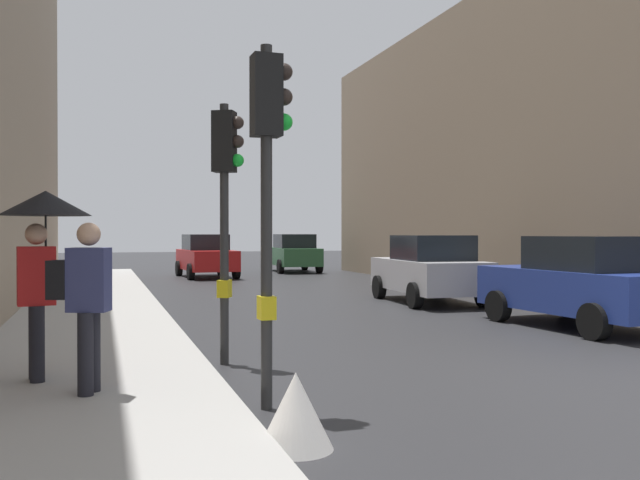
{
  "coord_description": "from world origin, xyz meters",
  "views": [
    {
      "loc": [
        -6.29,
        -7.15,
        1.82
      ],
      "look_at": [
        -0.5,
        11.15,
        1.63
      ],
      "focal_mm": 39.01,
      "sensor_mm": 36.0,
      "label": 1
    }
  ],
  "objects_px": {
    "traffic_light_near_left": "(269,159)",
    "car_green_estate": "(293,253)",
    "warning_sign_triangle": "(296,411)",
    "pedestrian_with_umbrella": "(43,231)",
    "car_silver_hatchback": "(429,269)",
    "car_red_sedan": "(206,256)",
    "car_blue_van": "(582,282)",
    "traffic_light_near_right": "(226,185)",
    "pedestrian_with_grey_backpack": "(85,297)"
  },
  "relations": [
    {
      "from": "car_blue_van",
      "to": "warning_sign_triangle",
      "type": "bearing_deg",
      "value": -142.62
    },
    {
      "from": "car_blue_van",
      "to": "warning_sign_triangle",
      "type": "xyz_separation_m",
      "value": [
        -7.22,
        -5.51,
        -0.55
      ]
    },
    {
      "from": "pedestrian_with_grey_backpack",
      "to": "warning_sign_triangle",
      "type": "xyz_separation_m",
      "value": [
        1.72,
        -1.96,
        -0.84
      ]
    },
    {
      "from": "traffic_light_near_right",
      "to": "car_silver_hatchback",
      "type": "bearing_deg",
      "value": 46.44
    },
    {
      "from": "pedestrian_with_grey_backpack",
      "to": "warning_sign_triangle",
      "type": "relative_size",
      "value": 2.72
    },
    {
      "from": "traffic_light_near_left",
      "to": "traffic_light_near_right",
      "type": "bearing_deg",
      "value": 90.05
    },
    {
      "from": "car_blue_van",
      "to": "traffic_light_near_left",
      "type": "bearing_deg",
      "value": -149.86
    },
    {
      "from": "traffic_light_near_right",
      "to": "traffic_light_near_left",
      "type": "relative_size",
      "value": 0.96
    },
    {
      "from": "traffic_light_near_right",
      "to": "car_silver_hatchback",
      "type": "height_order",
      "value": "traffic_light_near_right"
    },
    {
      "from": "warning_sign_triangle",
      "to": "traffic_light_near_left",
      "type": "bearing_deg",
      "value": 86.09
    },
    {
      "from": "traffic_light_near_right",
      "to": "traffic_light_near_left",
      "type": "distance_m",
      "value": 2.55
    },
    {
      "from": "traffic_light_near_right",
      "to": "car_red_sedan",
      "type": "bearing_deg",
      "value": 82.56
    },
    {
      "from": "car_red_sedan",
      "to": "pedestrian_with_umbrella",
      "type": "relative_size",
      "value": 2.01
    },
    {
      "from": "car_blue_van",
      "to": "car_red_sedan",
      "type": "xyz_separation_m",
      "value": [
        -4.65,
        17.39,
        0.0
      ]
    },
    {
      "from": "car_blue_van",
      "to": "pedestrian_with_grey_backpack",
      "type": "height_order",
      "value": "pedestrian_with_grey_backpack"
    },
    {
      "from": "traffic_light_near_right",
      "to": "car_blue_van",
      "type": "distance_m",
      "value": 7.48
    },
    {
      "from": "car_green_estate",
      "to": "warning_sign_triangle",
      "type": "xyz_separation_m",
      "value": [
        -7.03,
        -25.68,
        -0.55
      ]
    },
    {
      "from": "car_green_estate",
      "to": "pedestrian_with_grey_backpack",
      "type": "bearing_deg",
      "value": -110.25
    },
    {
      "from": "warning_sign_triangle",
      "to": "pedestrian_with_grey_backpack",
      "type": "bearing_deg",
      "value": 131.32
    },
    {
      "from": "car_silver_hatchback",
      "to": "car_blue_van",
      "type": "relative_size",
      "value": 1.0
    },
    {
      "from": "car_green_estate",
      "to": "pedestrian_with_umbrella",
      "type": "bearing_deg",
      "value": -111.94
    },
    {
      "from": "car_red_sedan",
      "to": "pedestrian_with_grey_backpack",
      "type": "xyz_separation_m",
      "value": [
        -4.29,
        -20.95,
        0.29
      ]
    },
    {
      "from": "traffic_light_near_right",
      "to": "pedestrian_with_grey_backpack",
      "type": "bearing_deg",
      "value": -132.68
    },
    {
      "from": "car_silver_hatchback",
      "to": "warning_sign_triangle",
      "type": "distance_m",
      "value": 12.66
    },
    {
      "from": "traffic_light_near_right",
      "to": "traffic_light_near_left",
      "type": "xyz_separation_m",
      "value": [
        0.0,
        -2.55,
        0.1
      ]
    },
    {
      "from": "warning_sign_triangle",
      "to": "car_blue_van",
      "type": "bearing_deg",
      "value": 37.38
    },
    {
      "from": "car_blue_van",
      "to": "pedestrian_with_umbrella",
      "type": "bearing_deg",
      "value": -163.88
    },
    {
      "from": "car_silver_hatchback",
      "to": "car_blue_van",
      "type": "distance_m",
      "value": 5.3
    },
    {
      "from": "traffic_light_near_left",
      "to": "car_green_estate",
      "type": "distance_m",
      "value": 25.33
    },
    {
      "from": "pedestrian_with_umbrella",
      "to": "car_silver_hatchback",
      "type": "bearing_deg",
      "value": 42.23
    },
    {
      "from": "pedestrian_with_umbrella",
      "to": "car_red_sedan",
      "type": "bearing_deg",
      "value": 76.7
    },
    {
      "from": "car_red_sedan",
      "to": "car_silver_hatchback",
      "type": "bearing_deg",
      "value": -71.55
    },
    {
      "from": "car_blue_van",
      "to": "pedestrian_with_umbrella",
      "type": "height_order",
      "value": "pedestrian_with_umbrella"
    },
    {
      "from": "traffic_light_near_right",
      "to": "car_red_sedan",
      "type": "relative_size",
      "value": 0.84
    },
    {
      "from": "car_green_estate",
      "to": "pedestrian_with_umbrella",
      "type": "height_order",
      "value": "pedestrian_with_umbrella"
    },
    {
      "from": "traffic_light_near_left",
      "to": "pedestrian_with_grey_backpack",
      "type": "xyz_separation_m",
      "value": [
        -1.82,
        0.58,
        -1.43
      ]
    },
    {
      "from": "traffic_light_near_left",
      "to": "car_blue_van",
      "type": "distance_m",
      "value": 8.41
    },
    {
      "from": "car_green_estate",
      "to": "pedestrian_with_umbrella",
      "type": "xyz_separation_m",
      "value": [
        -9.22,
        -22.88,
        0.96
      ]
    },
    {
      "from": "traffic_light_near_left",
      "to": "car_green_estate",
      "type": "xyz_separation_m",
      "value": [
        6.94,
        24.3,
        -1.71
      ]
    },
    {
      "from": "traffic_light_near_left",
      "to": "pedestrian_with_umbrella",
      "type": "relative_size",
      "value": 1.75
    },
    {
      "from": "traffic_light_near_left",
      "to": "car_silver_hatchback",
      "type": "height_order",
      "value": "traffic_light_near_left"
    },
    {
      "from": "car_silver_hatchback",
      "to": "car_blue_van",
      "type": "height_order",
      "value": "same"
    },
    {
      "from": "traffic_light_near_right",
      "to": "car_green_estate",
      "type": "xyz_separation_m",
      "value": [
        6.94,
        21.76,
        -1.61
      ]
    },
    {
      "from": "traffic_light_near_right",
      "to": "car_green_estate",
      "type": "bearing_deg",
      "value": 72.31
    },
    {
      "from": "car_blue_van",
      "to": "pedestrian_with_grey_backpack",
      "type": "bearing_deg",
      "value": -158.31
    },
    {
      "from": "car_silver_hatchback",
      "to": "car_blue_van",
      "type": "xyz_separation_m",
      "value": [
        0.61,
        -5.27,
        0.0
      ]
    },
    {
      "from": "pedestrian_with_umbrella",
      "to": "traffic_light_near_right",
      "type": "bearing_deg",
      "value": 26.34
    },
    {
      "from": "traffic_light_near_right",
      "to": "warning_sign_triangle",
      "type": "bearing_deg",
      "value": -91.34
    },
    {
      "from": "pedestrian_with_grey_backpack",
      "to": "warning_sign_triangle",
      "type": "distance_m",
      "value": 2.74
    },
    {
      "from": "traffic_light_near_right",
      "to": "car_blue_van",
      "type": "relative_size",
      "value": 0.84
    }
  ]
}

